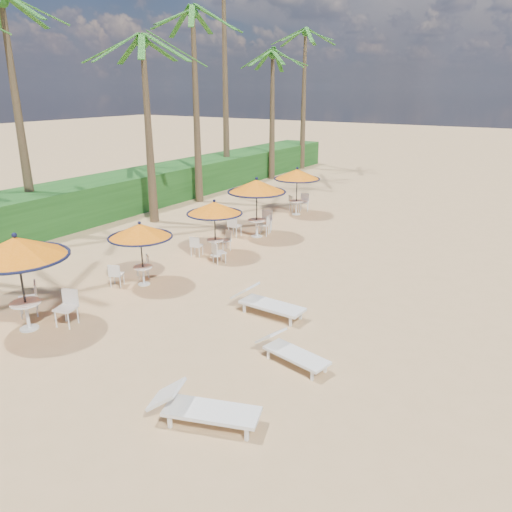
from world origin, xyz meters
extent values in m
plane|color=tan|center=(0.00, 0.00, 0.00)|extent=(160.00, 160.00, 0.00)
cube|color=#194716|center=(-13.50, 11.00, 0.90)|extent=(3.00, 40.00, 1.80)
cylinder|color=black|center=(-5.46, -0.45, 1.28)|extent=(0.06, 0.06, 2.55)
cone|color=orange|center=(-5.46, -0.45, 2.27)|extent=(2.55, 2.55, 0.55)
torus|color=black|center=(-5.46, -0.45, 2.02)|extent=(2.55, 2.55, 0.08)
sphere|color=black|center=(-5.46, -0.45, 2.60)|extent=(0.13, 0.13, 0.13)
cylinder|color=white|center=(-5.46, -0.45, 0.75)|extent=(0.78, 0.78, 0.04)
cylinder|color=white|center=(-5.46, -0.45, 0.39)|extent=(0.09, 0.09, 0.78)
cylinder|color=black|center=(-5.12, 3.48, 1.02)|extent=(0.04, 0.04, 2.04)
cone|color=orange|center=(-5.12, 3.48, 1.82)|extent=(2.04, 2.04, 0.44)
torus|color=black|center=(-5.12, 3.48, 1.61)|extent=(2.04, 2.04, 0.06)
sphere|color=black|center=(-5.12, 3.48, 2.08)|extent=(0.11, 0.11, 0.11)
cylinder|color=white|center=(-5.12, 3.48, 0.60)|extent=(0.62, 0.62, 0.04)
cylinder|color=white|center=(-5.12, 3.48, 0.31)|extent=(0.07, 0.07, 0.62)
cylinder|color=black|center=(-4.90, 7.08, 1.05)|extent=(0.05, 0.05, 2.09)
cone|color=orange|center=(-4.90, 7.08, 1.87)|extent=(2.09, 2.09, 0.46)
torus|color=black|center=(-4.90, 7.08, 1.66)|extent=(2.10, 2.10, 0.06)
sphere|color=black|center=(-4.90, 7.08, 2.13)|extent=(0.11, 0.11, 0.11)
cylinder|color=white|center=(-4.90, 7.08, 0.62)|extent=(0.64, 0.64, 0.04)
cylinder|color=white|center=(-4.90, 7.08, 0.32)|extent=(0.07, 0.07, 0.64)
cylinder|color=black|center=(-4.94, 10.07, 1.23)|extent=(0.05, 0.05, 2.46)
cone|color=orange|center=(-4.94, 10.07, 2.19)|extent=(2.46, 2.46, 0.53)
torus|color=black|center=(-4.94, 10.07, 1.95)|extent=(2.46, 2.46, 0.07)
sphere|color=black|center=(-4.94, 10.07, 2.50)|extent=(0.13, 0.13, 0.13)
cylinder|color=white|center=(-4.94, 10.07, 0.73)|extent=(0.75, 0.75, 0.04)
cylinder|color=white|center=(-4.94, 10.07, 0.37)|extent=(0.09, 0.09, 0.75)
cylinder|color=black|center=(-5.34, 14.46, 1.14)|extent=(0.05, 0.05, 2.28)
cone|color=orange|center=(-5.34, 14.46, 2.03)|extent=(2.28, 2.28, 0.50)
torus|color=black|center=(-5.34, 14.46, 1.80)|extent=(2.28, 2.28, 0.07)
sphere|color=black|center=(-5.34, 14.46, 2.32)|extent=(0.12, 0.12, 0.12)
cylinder|color=white|center=(-5.34, 14.46, 0.67)|extent=(0.69, 0.69, 0.04)
cylinder|color=white|center=(-5.34, 14.46, 0.35)|extent=(0.08, 0.08, 0.69)
cube|color=white|center=(1.05, -1.04, 0.30)|extent=(1.94, 1.21, 0.07)
cube|color=white|center=(0.19, -1.33, 0.53)|extent=(0.79, 0.82, 0.45)
cube|color=white|center=(1.05, -1.04, 0.13)|extent=(0.06, 0.06, 0.26)
cube|color=white|center=(1.39, 1.71, 0.26)|extent=(1.68, 0.91, 0.07)
cube|color=white|center=(0.61, 1.88, 0.47)|extent=(0.65, 0.68, 0.40)
cube|color=white|center=(1.39, 1.71, 0.11)|extent=(0.06, 0.06, 0.23)
cube|color=white|center=(-0.41, 3.68, 0.31)|extent=(1.88, 0.75, 0.08)
cube|color=white|center=(-1.34, 3.72, 0.54)|extent=(0.64, 0.70, 0.46)
cube|color=white|center=(-0.41, 3.68, 0.13)|extent=(0.07, 0.07, 0.26)
cone|color=brown|center=(-13.72, 5.52, 4.62)|extent=(0.44, 0.44, 9.25)
sphere|color=#25611B|center=(-13.72, 5.52, 9.25)|extent=(0.56, 0.56, 0.56)
cone|color=brown|center=(-10.42, 9.62, 3.95)|extent=(0.44, 0.44, 7.90)
sphere|color=#25611B|center=(-10.42, 9.62, 7.90)|extent=(0.56, 0.56, 0.56)
cone|color=brown|center=(-11.35, 14.26, 4.79)|extent=(0.44, 0.44, 9.58)
sphere|color=#25611B|center=(-11.35, 14.26, 9.58)|extent=(0.56, 0.56, 0.56)
cone|color=brown|center=(-13.01, 19.28, 6.02)|extent=(0.44, 0.44, 12.04)
cone|color=brown|center=(-11.67, 22.78, 4.04)|extent=(0.44, 0.44, 8.08)
sphere|color=#25611B|center=(-11.67, 22.78, 8.08)|extent=(0.56, 0.56, 0.56)
cone|color=brown|center=(-11.97, 27.96, 4.92)|extent=(0.44, 0.44, 9.83)
sphere|color=#25611B|center=(-11.97, 27.96, 9.83)|extent=(0.56, 0.56, 0.56)
camera|label=1|loc=(5.98, -7.33, 6.10)|focal=35.00mm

